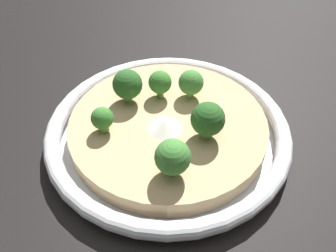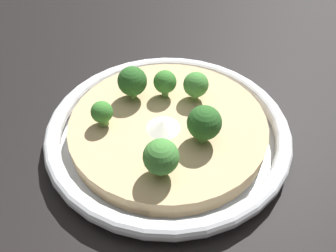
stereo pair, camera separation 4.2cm
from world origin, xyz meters
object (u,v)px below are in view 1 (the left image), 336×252
at_px(risotto_bowl, 168,128).
at_px(broccoli_left, 128,85).
at_px(broccoli_back_right, 208,120).
at_px(broccoli_back, 191,83).
at_px(broccoli_front, 102,119).
at_px(broccoli_back_left, 160,83).
at_px(broccoli_front_right, 173,157).

xyz_separation_m(risotto_bowl, broccoli_left, (-0.06, -0.02, 0.04)).
xyz_separation_m(broccoli_back_right, broccoli_back, (-0.07, 0.03, -0.00)).
relative_size(broccoli_front, broccoli_left, 0.72).
xyz_separation_m(broccoli_front, broccoli_back_right, (0.08, 0.10, 0.01)).
distance_m(risotto_bowl, broccoli_front, 0.09).
distance_m(broccoli_front, broccoli_back_left, 0.10).
height_order(risotto_bowl, broccoli_left, broccoli_left).
distance_m(broccoli_front_right, broccoli_back, 0.14).
bearing_deg(broccoli_back_right, broccoli_left, -157.44).
bearing_deg(broccoli_front, broccoli_back_left, 101.30).
distance_m(broccoli_back_left, broccoli_front_right, 0.13).
height_order(broccoli_front, broccoli_back_left, broccoli_back_left).
distance_m(broccoli_front, broccoli_left, 0.06).
height_order(broccoli_left, broccoli_front_right, same).
bearing_deg(broccoli_front_right, broccoli_front, -161.73).
distance_m(broccoli_left, broccoli_front_right, 0.14).
xyz_separation_m(broccoli_back_right, broccoli_front_right, (0.02, -0.07, -0.00)).
height_order(risotto_bowl, broccoli_back, broccoli_back).
distance_m(risotto_bowl, broccoli_back_left, 0.06).
distance_m(broccoli_back_left, broccoli_back, 0.04).
bearing_deg(broccoli_back, broccoli_left, -116.76).
bearing_deg(broccoli_back_left, broccoli_front, -78.70).
distance_m(risotto_bowl, broccoli_back, 0.07).
xyz_separation_m(broccoli_front, broccoli_back_left, (-0.02, 0.09, 0.00)).
bearing_deg(broccoli_left, broccoli_front_right, -8.14).
xyz_separation_m(broccoli_front, broccoli_left, (-0.03, 0.05, 0.01)).
bearing_deg(broccoli_back_left, risotto_bowl, -20.38).
bearing_deg(broccoli_back_right, broccoli_front, -127.89).
distance_m(risotto_bowl, broccoli_left, 0.08).
xyz_separation_m(broccoli_back_left, broccoli_front_right, (0.12, -0.06, 0.00)).
height_order(risotto_bowl, broccoli_front_right, broccoli_front_right).
bearing_deg(broccoli_back_right, broccoli_back, 158.13).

